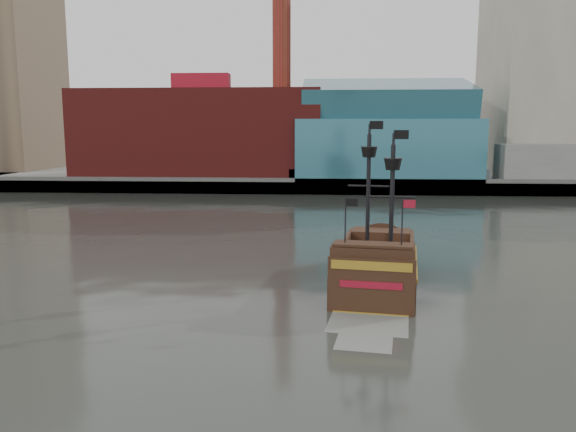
{
  "coord_description": "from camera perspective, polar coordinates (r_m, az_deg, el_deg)",
  "views": [
    {
      "loc": [
        -0.22,
        -27.38,
        10.37
      ],
      "look_at": [
        -2.91,
        13.67,
        4.0
      ],
      "focal_mm": 35.0,
      "sensor_mm": 36.0,
      "label": 1
    }
  ],
  "objects": [
    {
      "name": "pirate_ship",
      "position": [
        38.05,
        9.0,
        -5.47
      ],
      "size": [
        6.89,
        16.18,
        11.73
      ],
      "rotation": [
        0.0,
        0.0,
        -0.15
      ],
      "color": "black",
      "rests_on": "ground"
    },
    {
      "name": "promenade_far",
      "position": [
        119.75,
        3.86,
        4.29
      ],
      "size": [
        220.0,
        60.0,
        2.0
      ],
      "primitive_type": "cube",
      "color": "slate",
      "rests_on": "ground"
    },
    {
      "name": "seawall",
      "position": [
        90.34,
        3.88,
        3.02
      ],
      "size": [
        220.0,
        1.0,
        2.6
      ],
      "primitive_type": "cube",
      "color": "#4C4C49",
      "rests_on": "ground"
    },
    {
      "name": "skyline",
      "position": [
        112.97,
        6.74,
        15.95
      ],
      "size": [
        149.0,
        45.0,
        62.0
      ],
      "color": "brown",
      "rests_on": "promenade_far"
    },
    {
      "name": "ground",
      "position": [
        29.28,
        4.02,
        -11.96
      ],
      "size": [
        400.0,
        400.0,
        0.0
      ],
      "primitive_type": "plane",
      "color": "#252722",
      "rests_on": "ground"
    }
  ]
}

